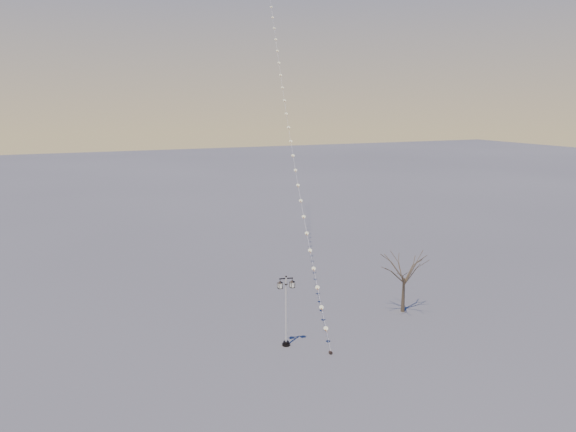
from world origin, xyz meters
TOP-DOWN VIEW (x-y plane):
  - ground at (0.00, 0.00)m, footprint 300.00×300.00m
  - street_lamp at (-1.63, 0.67)m, footprint 1.12×0.54m
  - bare_tree at (8.20, 2.50)m, footprint 2.72×2.72m
  - kite_train at (5.83, 17.27)m, footprint 11.67×38.05m

SIDE VIEW (x-z plane):
  - ground at x=0.00m, z-range 0.00..0.00m
  - street_lamp at x=-1.63m, z-range 0.24..4.69m
  - bare_tree at x=8.20m, z-range 0.88..5.40m
  - kite_train at x=5.83m, z-range -0.11..29.26m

